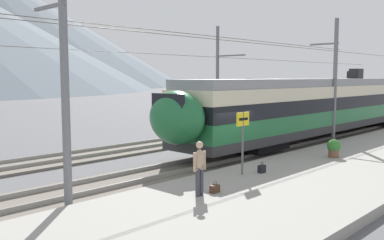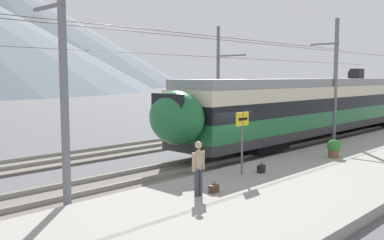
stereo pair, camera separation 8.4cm
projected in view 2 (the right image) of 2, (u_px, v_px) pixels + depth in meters
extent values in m
plane|color=#565659|center=(221.00, 167.00, 18.63)|extent=(400.00, 400.00, 0.00)
cube|color=gray|center=(311.00, 180.00, 15.64)|extent=(120.00, 6.44, 0.33)
cube|color=#6B6359|center=(208.00, 163.00, 19.17)|extent=(120.00, 3.00, 0.12)
cube|color=gray|center=(220.00, 162.00, 18.66)|extent=(120.00, 0.07, 0.16)
cube|color=gray|center=(197.00, 158.00, 19.65)|extent=(120.00, 0.07, 0.16)
cube|color=#6B6359|center=(131.00, 149.00, 23.06)|extent=(120.00, 3.00, 0.12)
cube|color=gray|center=(139.00, 148.00, 22.55)|extent=(120.00, 0.07, 0.16)
cube|color=gray|center=(123.00, 145.00, 23.54)|extent=(120.00, 0.07, 0.16)
cube|color=#2D2D30|center=(329.00, 124.00, 27.61)|extent=(26.70, 2.99, 0.45)
cube|color=#1E6638|center=(330.00, 114.00, 27.54)|extent=(26.70, 2.99, 0.85)
cube|color=black|center=(330.00, 101.00, 27.46)|extent=(26.70, 3.03, 0.75)
cube|color=beige|center=(331.00, 91.00, 27.39)|extent=(26.70, 2.99, 0.65)
cube|color=gray|center=(331.00, 82.00, 27.33)|extent=(26.40, 2.79, 0.45)
cube|color=black|center=(255.00, 145.00, 21.72)|extent=(2.80, 2.40, 0.42)
cube|color=black|center=(377.00, 121.00, 33.58)|extent=(2.80, 2.40, 0.42)
ellipsoid|color=#1E6638|center=(176.00, 118.00, 17.52)|extent=(1.80, 2.75, 2.25)
cube|color=black|center=(167.00, 108.00, 17.12)|extent=(0.16, 1.80, 1.19)
cube|color=black|center=(357.00, 74.00, 30.14)|extent=(0.90, 0.70, 0.70)
cube|color=#2D2D30|center=(335.00, 109.00, 40.61)|extent=(25.23, 2.81, 0.45)
cube|color=maroon|center=(335.00, 102.00, 40.55)|extent=(25.23, 2.81, 0.85)
cube|color=black|center=(336.00, 94.00, 40.46)|extent=(25.23, 2.85, 0.75)
cube|color=silver|center=(336.00, 86.00, 40.39)|extent=(25.23, 2.81, 0.65)
cube|color=gray|center=(336.00, 81.00, 40.34)|extent=(24.93, 2.61, 0.45)
cube|color=black|center=(292.00, 119.00, 35.06)|extent=(2.80, 2.25, 0.42)
cube|color=black|center=(367.00, 109.00, 46.26)|extent=(2.80, 2.25, 0.42)
ellipsoid|color=maroon|center=(255.00, 100.00, 31.05)|extent=(1.80, 2.59, 2.25)
cube|color=black|center=(251.00, 94.00, 30.65)|extent=(0.16, 1.69, 1.19)
cube|color=black|center=(353.00, 75.00, 42.99)|extent=(0.90, 0.70, 0.70)
cylinder|color=slate|center=(64.00, 81.00, 12.12)|extent=(0.24, 0.24, 7.68)
cube|color=slate|center=(49.00, 7.00, 12.41)|extent=(0.10, 1.77, 0.10)
cylinder|color=#473823|center=(37.00, 18.00, 12.94)|extent=(42.06, 0.02, 0.02)
cylinder|color=slate|center=(335.00, 82.00, 24.53)|extent=(0.24, 0.24, 7.32)
cube|color=slate|center=(325.00, 44.00, 24.81)|extent=(0.10, 1.77, 0.10)
cylinder|color=#473823|center=(313.00, 49.00, 25.35)|extent=(42.06, 0.02, 0.02)
cylinder|color=slate|center=(218.00, 79.00, 31.52)|extent=(0.24, 0.24, 7.70)
cube|color=slate|center=(231.00, 56.00, 30.53)|extent=(0.10, 2.68, 0.10)
cylinder|color=#473823|center=(244.00, 59.00, 29.73)|extent=(42.06, 0.02, 0.02)
cylinder|color=#59595B|center=(242.00, 144.00, 15.68)|extent=(0.08, 0.08, 2.33)
cube|color=yellow|center=(242.00, 119.00, 15.59)|extent=(0.70, 0.06, 0.50)
cube|color=black|center=(243.00, 119.00, 15.56)|extent=(0.52, 0.01, 0.10)
cylinder|color=#383842|center=(197.00, 183.00, 12.86)|extent=(0.14, 0.14, 0.82)
cylinder|color=#383842|center=(200.00, 182.00, 12.98)|extent=(0.14, 0.14, 0.82)
ellipsoid|color=tan|center=(198.00, 160.00, 12.85)|extent=(0.36, 0.22, 0.62)
sphere|color=tan|center=(198.00, 145.00, 12.80)|extent=(0.22, 0.22, 0.22)
cylinder|color=tan|center=(193.00, 162.00, 12.69)|extent=(0.09, 0.09, 0.58)
cylinder|color=tan|center=(203.00, 160.00, 13.01)|extent=(0.09, 0.09, 0.58)
cube|color=#472D1E|center=(214.00, 189.00, 13.31)|extent=(0.32, 0.18, 0.24)
torus|color=#472D1E|center=(214.00, 183.00, 13.29)|extent=(0.16, 0.02, 0.16)
cube|color=black|center=(261.00, 169.00, 16.07)|extent=(0.32, 0.18, 0.29)
torus|color=black|center=(261.00, 164.00, 16.05)|extent=(0.16, 0.02, 0.16)
cylinder|color=brown|center=(334.00, 154.00, 19.14)|extent=(0.46, 0.46, 0.34)
sphere|color=#33752D|center=(334.00, 146.00, 19.10)|extent=(0.60, 0.60, 0.60)
sphere|color=red|center=(334.00, 143.00, 19.09)|extent=(0.33, 0.33, 0.33)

